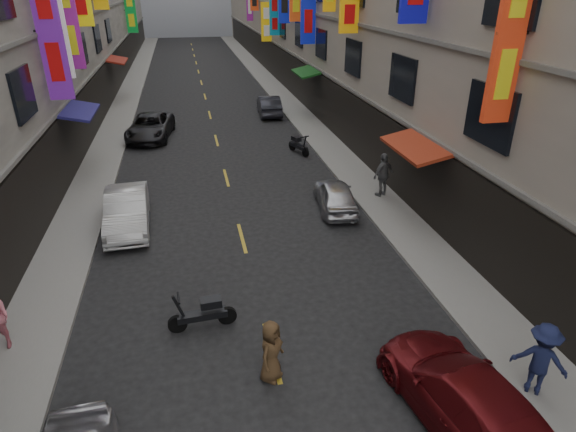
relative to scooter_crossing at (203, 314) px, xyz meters
name	(u,v)px	position (x,y,z in m)	size (l,w,h in m)	color
sidewalk_left	(127,99)	(-4.42, 28.70, -0.38)	(2.00, 90.00, 0.12)	slate
sidewalk_right	(279,93)	(7.58, 28.70, -0.38)	(2.00, 90.00, 0.12)	slate
street_awnings	(192,105)	(0.32, 12.70, 2.56)	(13.99, 35.20, 0.41)	#12461F
lane_markings	(207,105)	(1.58, 25.70, -0.44)	(0.12, 80.20, 0.01)	gold
scooter_crossing	(203,314)	(0.00, 0.00, 0.00)	(1.80, 0.50, 1.14)	black
scooter_far_right	(298,145)	(5.68, 13.46, 0.00)	(0.80, 1.73, 1.14)	black
car_left_mid	(127,210)	(-2.42, 6.40, 0.25)	(1.47, 4.22, 1.39)	silver
car_left_far	(150,127)	(-2.09, 17.95, 0.23)	(2.24, 4.86, 1.35)	black
car_right_near	(467,399)	(5.06, -4.23, 0.25)	(1.93, 4.74, 1.37)	maroon
car_right_mid	(335,195)	(5.55, 6.37, 0.15)	(1.40, 3.49, 1.19)	silver
car_right_far	(269,105)	(5.58, 21.89, 0.21)	(1.39, 3.99, 1.31)	#282830
pedestrian_rnear	(541,359)	(6.98, -3.82, 0.56)	(1.13, 0.59, 1.76)	#151A3A
pedestrian_rfar	(383,175)	(7.79, 7.01, 0.61)	(1.09, 0.62, 1.86)	slate
pedestrian_crossing	(271,351)	(1.42, -2.14, 0.34)	(0.76, 0.52, 1.56)	#48321C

